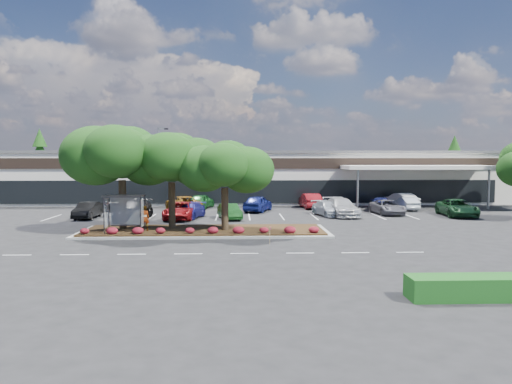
{
  "coord_description": "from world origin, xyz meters",
  "views": [
    {
      "loc": [
        0.41,
        -32.18,
        5.5
      ],
      "look_at": [
        1.96,
        9.23,
        2.6
      ],
      "focal_mm": 35.0,
      "sensor_mm": 36.0,
      "label": 1
    }
  ],
  "objects_px": {
    "car_0": "(88,210)",
    "car_1": "(133,210)",
    "light_pole": "(160,170)",
    "survey_stake": "(270,233)"
  },
  "relations": [
    {
      "from": "survey_stake",
      "to": "car_0",
      "type": "bearing_deg",
      "value": 137.94
    },
    {
      "from": "light_pole",
      "to": "survey_stake",
      "type": "distance_m",
      "value": 31.31
    },
    {
      "from": "light_pole",
      "to": "car_0",
      "type": "height_order",
      "value": "light_pole"
    },
    {
      "from": "light_pole",
      "to": "survey_stake",
      "type": "xyz_separation_m",
      "value": [
        11.37,
        -28.99,
        -3.29
      ]
    },
    {
      "from": "car_0",
      "to": "car_1",
      "type": "xyz_separation_m",
      "value": [
        4.35,
        -1.22,
        0.11
      ]
    },
    {
      "from": "car_0",
      "to": "car_1",
      "type": "distance_m",
      "value": 4.52
    },
    {
      "from": "car_0",
      "to": "car_1",
      "type": "relative_size",
      "value": 0.76
    },
    {
      "from": "survey_stake",
      "to": "car_0",
      "type": "xyz_separation_m",
      "value": [
        -15.57,
        14.05,
        0.02
      ]
    },
    {
      "from": "car_0",
      "to": "survey_stake",
      "type": "bearing_deg",
      "value": -40.1
    },
    {
      "from": "car_0",
      "to": "car_1",
      "type": "bearing_deg",
      "value": -13.71
    }
  ]
}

